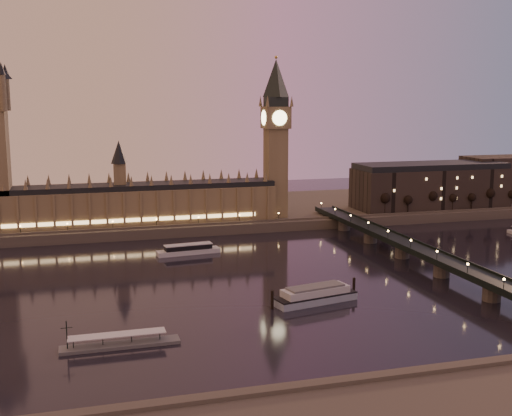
{
  "coord_description": "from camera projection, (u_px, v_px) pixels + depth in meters",
  "views": [
    {
      "loc": [
        -72.01,
        -276.72,
        82.5
      ],
      "look_at": [
        16.33,
        35.0,
        27.57
      ],
      "focal_mm": 45.0,
      "sensor_mm": 36.0,
      "label": 1
    }
  ],
  "objects": [
    {
      "name": "city_block",
      "position": [
        455.0,
        183.0,
        468.52
      ],
      "size": [
        155.0,
        45.0,
        34.0
      ],
      "color": "black",
      "rests_on": "ground"
    },
    {
      "name": "ground",
      "position": [
        243.0,
        281.0,
        295.63
      ],
      "size": [
        700.0,
        700.0,
        0.0
      ],
      "primitive_type": "plane",
      "color": "black",
      "rests_on": "ground"
    },
    {
      "name": "westminster_bridge",
      "position": [
        420.0,
        256.0,
        319.34
      ],
      "size": [
        13.2,
        260.0,
        15.3
      ],
      "color": "black",
      "rests_on": "ground"
    },
    {
      "name": "bare_tree_3",
      "position": [
        451.0,
        198.0,
        444.4
      ],
      "size": [
        6.09,
        6.09,
        12.39
      ],
      "color": "black",
      "rests_on": "ground"
    },
    {
      "name": "cruise_boat_a",
      "position": [
        188.0,
        250.0,
        346.45
      ],
      "size": [
        34.76,
        10.86,
        5.47
      ],
      "rotation": [
        0.0,
        0.0,
        0.1
      ],
      "color": "silver",
      "rests_on": "ground"
    },
    {
      "name": "far_embankment",
      "position": [
        225.0,
        212.0,
        459.71
      ],
      "size": [
        560.0,
        130.0,
        6.0
      ],
      "primitive_type": "cube",
      "color": "#423D35",
      "rests_on": "ground"
    },
    {
      "name": "bare_tree_2",
      "position": [
        430.0,
        199.0,
        440.02
      ],
      "size": [
        6.09,
        6.09,
        12.39
      ],
      "color": "black",
      "rests_on": "ground"
    },
    {
      "name": "bare_tree_6",
      "position": [
        511.0,
        195.0,
        457.54
      ],
      "size": [
        6.09,
        6.09,
        12.39
      ],
      "color": "black",
      "rests_on": "ground"
    },
    {
      "name": "moored_barge",
      "position": [
        315.0,
        295.0,
        263.53
      ],
      "size": [
        40.25,
        16.98,
        7.53
      ],
      "rotation": [
        0.0,
        0.0,
        0.21
      ],
      "color": "#94A6BD",
      "rests_on": "ground"
    },
    {
      "name": "palace_of_westminster",
      "position": [
        130.0,
        199.0,
        395.99
      ],
      "size": [
        180.0,
        26.62,
        52.0
      ],
      "color": "brown",
      "rests_on": "ground"
    },
    {
      "name": "big_ben",
      "position": [
        276.0,
        129.0,
        414.22
      ],
      "size": [
        17.68,
        17.68,
        104.0
      ],
      "color": "brown",
      "rests_on": "ground"
    },
    {
      "name": "bare_tree_5",
      "position": [
        492.0,
        196.0,
        453.16
      ],
      "size": [
        6.09,
        6.09,
        12.39
      ],
      "color": "black",
      "rests_on": "ground"
    },
    {
      "name": "bare_tree_0",
      "position": [
        387.0,
        201.0,
        431.27
      ],
      "size": [
        6.09,
        6.09,
        12.39
      ],
      "color": "black",
      "rests_on": "ground"
    },
    {
      "name": "bare_tree_1",
      "position": [
        409.0,
        200.0,
        435.64
      ],
      "size": [
        6.09,
        6.09,
        12.39
      ],
      "color": "black",
      "rests_on": "ground"
    },
    {
      "name": "pontoon_pier",
      "position": [
        120.0,
        343.0,
        216.63
      ],
      "size": [
        40.06,
        6.68,
        10.68
      ],
      "color": "#595B5E",
      "rests_on": "ground"
    },
    {
      "name": "bare_tree_4",
      "position": [
        472.0,
        197.0,
        448.78
      ],
      "size": [
        6.09,
        6.09,
        12.39
      ],
      "color": "black",
      "rests_on": "ground"
    }
  ]
}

